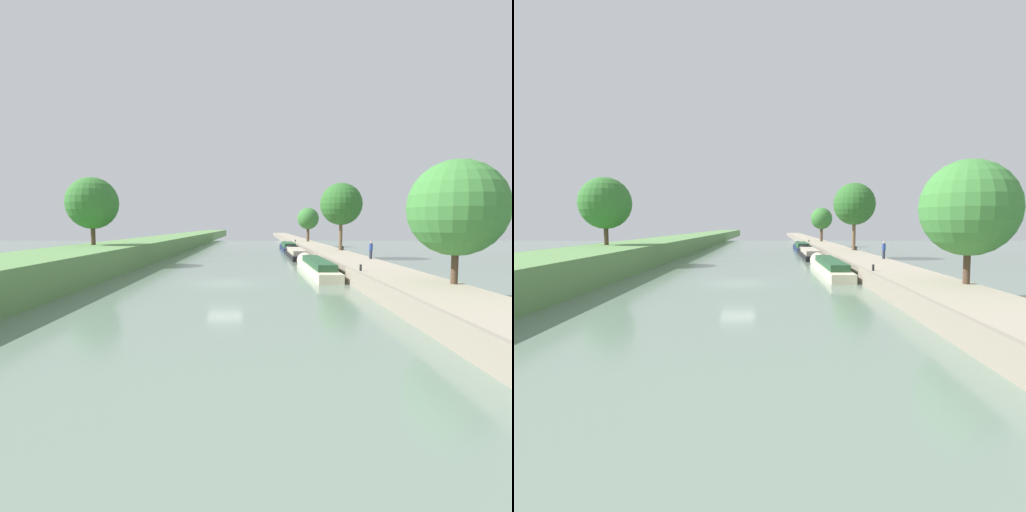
{
  "view_description": "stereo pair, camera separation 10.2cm",
  "coord_description": "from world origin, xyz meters",
  "views": [
    {
      "loc": [
        2.31,
        -29.82,
        4.36
      ],
      "look_at": [
        2.34,
        13.58,
        1.0
      ],
      "focal_mm": 28.5,
      "sensor_mm": 36.0,
      "label": 1
    },
    {
      "loc": [
        2.41,
        -29.82,
        4.36
      ],
      "look_at": [
        2.34,
        13.58,
        1.0
      ],
      "focal_mm": 28.5,
      "sensor_mm": 36.0,
      "label": 2
    }
  ],
  "objects": [
    {
      "name": "tree_rightbank_near",
      "position": [
        13.15,
        -7.81,
        5.25
      ],
      "size": [
        5.2,
        5.2,
        6.74
      ],
      "color": "#4C3828",
      "rests_on": "right_towpath"
    },
    {
      "name": "narrowboat_black",
      "position": [
        7.67,
        25.27,
        0.47
      ],
      "size": [
        2.11,
        14.95,
        2.0
      ],
      "color": "black",
      "rests_on": "ground_plane"
    },
    {
      "name": "tree_rightbank_midnear",
      "position": [
        13.03,
        21.55,
        6.93
      ],
      "size": [
        5.28,
        5.28,
        8.47
      ],
      "color": "brown",
      "rests_on": "right_towpath"
    },
    {
      "name": "park_bench",
      "position": [
        13.31,
        22.52,
        1.47
      ],
      "size": [
        0.44,
        1.5,
        0.47
      ],
      "color": "#333338",
      "rests_on": "right_towpath"
    },
    {
      "name": "ground_plane",
      "position": [
        0.0,
        0.0,
        0.0
      ],
      "size": [
        160.0,
        160.0,
        0.0
      ],
      "primitive_type": "plane",
      "color": "slate"
    },
    {
      "name": "person_walking",
      "position": [
        13.16,
        8.38,
        2.0
      ],
      "size": [
        0.34,
        0.34,
        1.66
      ],
      "color": "#282D42",
      "rests_on": "right_towpath"
    },
    {
      "name": "left_grassy_bank",
      "position": [
        -13.09,
        0.0,
        1.13
      ],
      "size": [
        7.47,
        260.0,
        2.26
      ],
      "color": "#5B894C",
      "rests_on": "ground_plane"
    },
    {
      "name": "tree_rightbank_midfar",
      "position": [
        12.39,
        48.98,
        5.5
      ],
      "size": [
        4.15,
        4.15,
        6.5
      ],
      "color": "brown",
      "rests_on": "right_towpath"
    },
    {
      "name": "right_towpath",
      "position": [
        11.56,
        0.0,
        0.56
      ],
      "size": [
        4.4,
        260.0,
        1.12
      ],
      "color": "#9E937F",
      "rests_on": "ground_plane"
    },
    {
      "name": "narrowboat_navy",
      "position": [
        7.7,
        39.32,
        0.56
      ],
      "size": [
        2.11,
        13.85,
        2.08
      ],
      "color": "#141E42",
      "rests_on": "ground_plane"
    },
    {
      "name": "mooring_bollard_far",
      "position": [
        9.66,
        45.67,
        1.35
      ],
      "size": [
        0.16,
        0.16,
        0.45
      ],
      "color": "black",
      "rests_on": "right_towpath"
    },
    {
      "name": "narrowboat_cream",
      "position": [
        7.8,
        7.53,
        0.54
      ],
      "size": [
        1.86,
        16.31,
        1.8
      ],
      "color": "beige",
      "rests_on": "ground_plane"
    },
    {
      "name": "tree_leftbank_downstream",
      "position": [
        -14.53,
        12.15,
        6.55
      ],
      "size": [
        5.31,
        5.31,
        6.96
      ],
      "color": "#4C3828",
      "rests_on": "left_grassy_bank"
    },
    {
      "name": "mooring_bollard_near",
      "position": [
        9.66,
        -1.52,
        1.35
      ],
      "size": [
        0.16,
        0.16,
        0.45
      ],
      "color": "black",
      "rests_on": "right_towpath"
    },
    {
      "name": "stone_quay",
      "position": [
        9.23,
        0.0,
        0.59
      ],
      "size": [
        0.25,
        260.0,
        1.17
      ],
      "color": "gray",
      "rests_on": "ground_plane"
    }
  ]
}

